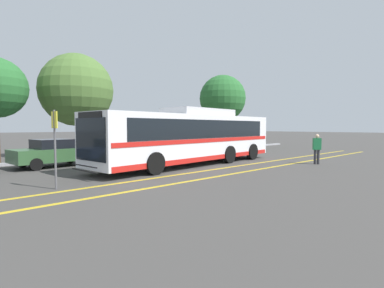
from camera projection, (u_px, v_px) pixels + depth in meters
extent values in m
plane|color=#423F3D|center=(168.00, 166.00, 15.83)|extent=(220.00, 220.00, 0.00)
cube|color=gold|center=(222.00, 168.00, 15.02)|extent=(32.24, 0.20, 0.01)
cube|color=gold|center=(246.00, 172.00, 13.94)|extent=(32.24, 0.20, 0.01)
cube|color=#99999E|center=(130.00, 155.00, 21.29)|extent=(40.24, 0.36, 0.15)
cube|color=white|center=(192.00, 137.00, 16.53)|extent=(12.41, 3.58, 2.40)
cube|color=black|center=(192.00, 129.00, 16.51)|extent=(10.71, 3.47, 0.95)
cube|color=red|center=(192.00, 140.00, 16.54)|extent=(12.17, 3.60, 0.20)
cube|color=red|center=(192.00, 156.00, 16.60)|extent=(12.17, 3.59, 0.24)
cube|color=black|center=(90.00, 139.00, 11.95)|extent=(0.23, 2.22, 1.73)
cube|color=black|center=(89.00, 115.00, 11.90)|extent=(0.19, 1.77, 0.24)
cube|color=silver|center=(199.00, 112.00, 16.91)|extent=(4.44, 2.39, 0.38)
cube|color=black|center=(84.00, 166.00, 11.80)|extent=(0.20, 1.89, 0.04)
cube|color=black|center=(84.00, 171.00, 11.82)|extent=(0.20, 1.89, 0.04)
cylinder|color=black|center=(155.00, 163.00, 12.96)|extent=(1.02, 0.37, 1.00)
cylinder|color=black|center=(122.00, 159.00, 14.57)|extent=(1.02, 0.37, 1.00)
cylinder|color=black|center=(229.00, 154.00, 17.15)|extent=(1.02, 0.37, 1.00)
cylinder|color=black|center=(197.00, 152.00, 18.77)|extent=(1.02, 0.37, 1.00)
cylinder|color=black|center=(252.00, 152.00, 19.07)|extent=(1.02, 0.37, 1.00)
cylinder|color=black|center=(221.00, 150.00, 20.68)|extent=(1.02, 0.37, 1.00)
cube|color=#335B33|center=(54.00, 155.00, 15.69)|extent=(4.20, 2.19, 0.67)
cube|color=black|center=(52.00, 144.00, 15.58)|extent=(1.84, 1.77, 0.47)
cylinder|color=black|center=(70.00, 158.00, 17.23)|extent=(0.61, 0.25, 0.60)
cylinder|color=black|center=(85.00, 160.00, 16.07)|extent=(0.61, 0.25, 0.60)
cylinder|color=black|center=(22.00, 162.00, 15.36)|extent=(0.61, 0.25, 0.60)
cylinder|color=black|center=(36.00, 164.00, 14.19)|extent=(0.61, 0.25, 0.60)
cylinder|color=#2D2D33|center=(315.00, 157.00, 16.69)|extent=(0.14, 0.14, 0.81)
cylinder|color=#2D2D33|center=(318.00, 157.00, 16.67)|extent=(0.14, 0.14, 0.81)
cube|color=#1E723F|center=(317.00, 144.00, 16.64)|extent=(0.44, 0.46, 0.64)
sphere|color=beige|center=(317.00, 136.00, 16.61)|extent=(0.22, 0.22, 0.22)
cylinder|color=#59595E|center=(55.00, 150.00, 9.94)|extent=(0.07, 0.07, 2.65)
cube|color=yellow|center=(54.00, 120.00, 9.88)|extent=(0.06, 0.40, 0.56)
cylinder|color=#513823|center=(77.00, 137.00, 20.77)|extent=(0.28, 0.28, 2.75)
sphere|color=#4C7033|center=(76.00, 90.00, 20.58)|extent=(4.95, 4.95, 4.95)
cylinder|color=#513823|center=(222.00, 131.00, 31.08)|extent=(0.28, 0.28, 3.24)
sphere|color=#28662D|center=(223.00, 98.00, 30.89)|extent=(4.76, 4.76, 4.76)
cylinder|color=#513823|center=(223.00, 133.00, 35.61)|extent=(0.28, 0.28, 2.68)
sphere|color=#3D6028|center=(223.00, 112.00, 35.46)|extent=(3.12, 3.12, 3.12)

